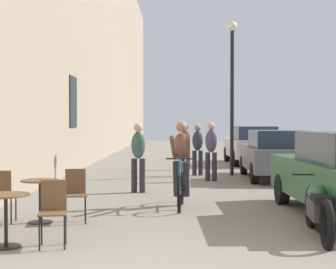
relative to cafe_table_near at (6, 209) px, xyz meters
The scene contains 15 objects.
building_facade_left 13.50m from the cafe_table_near, 96.75° to the left, with size 0.54×68.00×12.20m.
cafe_table_near is the anchor object (origin of this frame).
cafe_chair_near_toward_wall 0.63m from the cafe_table_near, ahead, with size 0.44×0.44×0.89m.
cafe_table_mid 1.74m from the cafe_table_near, 89.88° to the left, with size 0.64×0.64×0.72m.
cafe_chair_mid_toward_street 1.77m from the cafe_table_near, 110.05° to the left, with size 0.40×0.40×0.89m.
cafe_chair_mid_toward_wall 1.91m from the cafe_table_near, 72.18° to the left, with size 0.45×0.45×0.89m.
cyclist_on_bicycle 4.20m from the cafe_table_near, 55.39° to the left, with size 0.52×1.76×1.74m.
pedestrian_near 5.75m from the cafe_table_near, 76.25° to the left, with size 0.37×0.28×1.67m.
pedestrian_mid 8.74m from the cafe_table_near, 67.99° to the left, with size 0.36×0.28×1.69m.
pedestrian_far 10.15m from the cafe_table_near, 73.13° to the left, with size 0.37×0.28×1.63m.
pedestrian_furthest 12.01m from the cafe_table_near, 77.56° to the left, with size 0.36×0.28×1.66m.
street_lamp 10.84m from the cafe_table_near, 67.43° to the left, with size 0.32×0.32×4.90m.
parked_car_second 10.08m from the cafe_table_near, 58.86° to the left, with size 1.80×4.14×1.46m.
parked_car_third 15.30m from the cafe_table_near, 69.66° to the left, with size 1.92×4.37×1.54m.
parked_motorcycle 4.45m from the cafe_table_near, ahead, with size 0.62×2.14×0.92m.
Camera 1 is at (0.30, -5.17, 1.67)m, focal length 55.92 mm.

